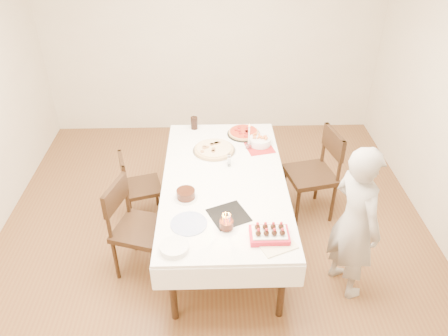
{
  "coord_description": "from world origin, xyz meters",
  "views": [
    {
      "loc": [
        -0.01,
        -3.19,
        3.12
      ],
      "look_at": [
        0.09,
        0.11,
        0.88
      ],
      "focal_mm": 35.0,
      "sensor_mm": 36.0,
      "label": 1
    }
  ],
  "objects_px": {
    "cola_glass": "(194,123)",
    "birthday_cake": "(226,221)",
    "person": "(355,223)",
    "pizza_white": "(214,149)",
    "chair_left_savory": "(142,187)",
    "pasta_bowl": "(260,141)",
    "layer_cake": "(186,194)",
    "dining_table": "(224,210)",
    "taper_candle": "(249,136)",
    "chair_left_dessert": "(141,230)",
    "pizza_pepperoni": "(244,133)",
    "chair_right_savory": "(310,175)",
    "strawberry_box": "(269,234)"
  },
  "relations": [
    {
      "from": "pasta_bowl",
      "to": "chair_left_dessert",
      "type": "bearing_deg",
      "value": -139.75
    },
    {
      "from": "chair_right_savory",
      "to": "pizza_pepperoni",
      "type": "distance_m",
      "value": 0.85
    },
    {
      "from": "person",
      "to": "pasta_bowl",
      "type": "xyz_separation_m",
      "value": [
        -0.67,
        1.23,
        0.07
      ]
    },
    {
      "from": "dining_table",
      "to": "birthday_cake",
      "type": "height_order",
      "value": "birthday_cake"
    },
    {
      "from": "chair_right_savory",
      "to": "person",
      "type": "distance_m",
      "value": 1.06
    },
    {
      "from": "taper_candle",
      "to": "chair_left_savory",
      "type": "bearing_deg",
      "value": -171.28
    },
    {
      "from": "taper_candle",
      "to": "pizza_pepperoni",
      "type": "bearing_deg",
      "value": 96.53
    },
    {
      "from": "chair_left_dessert",
      "to": "pizza_pepperoni",
      "type": "xyz_separation_m",
      "value": [
        0.99,
        1.2,
        0.3
      ]
    },
    {
      "from": "pizza_white",
      "to": "pizza_pepperoni",
      "type": "distance_m",
      "value": 0.47
    },
    {
      "from": "taper_candle",
      "to": "person",
      "type": "bearing_deg",
      "value": -55.78
    },
    {
      "from": "chair_right_savory",
      "to": "taper_candle",
      "type": "xyz_separation_m",
      "value": [
        -0.65,
        0.14,
        0.4
      ]
    },
    {
      "from": "taper_candle",
      "to": "cola_glass",
      "type": "xyz_separation_m",
      "value": [
        -0.57,
        0.44,
        -0.07
      ]
    },
    {
      "from": "cola_glass",
      "to": "birthday_cake",
      "type": "xyz_separation_m",
      "value": [
        0.3,
        -1.66,
        0.01
      ]
    },
    {
      "from": "dining_table",
      "to": "person",
      "type": "relative_size",
      "value": 1.47
    },
    {
      "from": "chair_left_dessert",
      "to": "chair_left_savory",
      "type": "bearing_deg",
      "value": -66.07
    },
    {
      "from": "layer_cake",
      "to": "chair_left_dessert",
      "type": "bearing_deg",
      "value": -168.18
    },
    {
      "from": "chair_left_dessert",
      "to": "pizza_white",
      "type": "distance_m",
      "value": 1.13
    },
    {
      "from": "chair_left_savory",
      "to": "person",
      "type": "relative_size",
      "value": 0.55
    },
    {
      "from": "birthday_cake",
      "to": "dining_table",
      "type": "bearing_deg",
      "value": 89.9
    },
    {
      "from": "chair_left_dessert",
      "to": "taper_candle",
      "type": "height_order",
      "value": "taper_candle"
    },
    {
      "from": "chair_left_dessert",
      "to": "birthday_cake",
      "type": "xyz_separation_m",
      "value": [
        0.75,
        -0.31,
        0.35
      ]
    },
    {
      "from": "chair_right_savory",
      "to": "taper_candle",
      "type": "distance_m",
      "value": 0.77
    },
    {
      "from": "strawberry_box",
      "to": "birthday_cake",
      "type": "bearing_deg",
      "value": 159.71
    },
    {
      "from": "dining_table",
      "to": "chair_left_dessert",
      "type": "relative_size",
      "value": 2.27
    },
    {
      "from": "pasta_bowl",
      "to": "layer_cake",
      "type": "bearing_deg",
      "value": -129.69
    },
    {
      "from": "pizza_white",
      "to": "taper_candle",
      "type": "xyz_separation_m",
      "value": [
        0.36,
        0.05,
        0.12
      ]
    },
    {
      "from": "layer_cake",
      "to": "birthday_cake",
      "type": "bearing_deg",
      "value": -49.69
    },
    {
      "from": "chair_left_savory",
      "to": "taper_candle",
      "type": "height_order",
      "value": "taper_candle"
    },
    {
      "from": "pizza_white",
      "to": "chair_left_savory",
      "type": "bearing_deg",
      "value": -170.82
    },
    {
      "from": "taper_candle",
      "to": "cola_glass",
      "type": "relative_size",
      "value": 2.02
    },
    {
      "from": "chair_left_dessert",
      "to": "person",
      "type": "distance_m",
      "value": 1.85
    },
    {
      "from": "pizza_white",
      "to": "taper_candle",
      "type": "relative_size",
      "value": 1.54
    },
    {
      "from": "taper_candle",
      "to": "layer_cake",
      "type": "distance_m",
      "value": 1.03
    },
    {
      "from": "pasta_bowl",
      "to": "strawberry_box",
      "type": "relative_size",
      "value": 0.74
    },
    {
      "from": "pasta_bowl",
      "to": "birthday_cake",
      "type": "distance_m",
      "value": 1.35
    },
    {
      "from": "chair_left_savory",
      "to": "layer_cake",
      "type": "relative_size",
      "value": 3.86
    },
    {
      "from": "dining_table",
      "to": "birthday_cake",
      "type": "bearing_deg",
      "value": -90.1
    },
    {
      "from": "person",
      "to": "pizza_white",
      "type": "distance_m",
      "value": 1.6
    },
    {
      "from": "pasta_bowl",
      "to": "cola_glass",
      "type": "xyz_separation_m",
      "value": [
        -0.7,
        0.37,
        0.03
      ]
    },
    {
      "from": "strawberry_box",
      "to": "taper_candle",
      "type": "bearing_deg",
      "value": 92.47
    },
    {
      "from": "birthday_cake",
      "to": "pasta_bowl",
      "type": "bearing_deg",
      "value": 72.95
    },
    {
      "from": "dining_table",
      "to": "cola_glass",
      "type": "relative_size",
      "value": 15.16
    },
    {
      "from": "dining_table",
      "to": "chair_left_dessert",
      "type": "distance_m",
      "value": 0.84
    },
    {
      "from": "person",
      "to": "cola_glass",
      "type": "xyz_separation_m",
      "value": [
        -1.36,
        1.6,
        0.09
      ]
    },
    {
      "from": "person",
      "to": "birthday_cake",
      "type": "relative_size",
      "value": 11.3
    },
    {
      "from": "strawberry_box",
      "to": "layer_cake",
      "type": "bearing_deg",
      "value": 142.04
    },
    {
      "from": "taper_candle",
      "to": "birthday_cake",
      "type": "distance_m",
      "value": 1.26
    },
    {
      "from": "dining_table",
      "to": "pizza_white",
      "type": "relative_size",
      "value": 4.87
    },
    {
      "from": "pizza_white",
      "to": "pasta_bowl",
      "type": "distance_m",
      "value": 0.49
    },
    {
      "from": "pasta_bowl",
      "to": "birthday_cake",
      "type": "relative_size",
      "value": 1.77
    }
  ]
}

